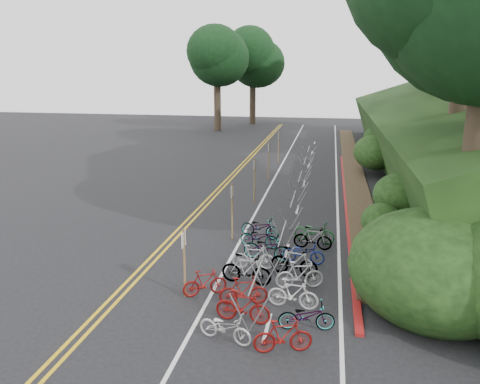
% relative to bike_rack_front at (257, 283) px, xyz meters
% --- Properties ---
extents(ground, '(120.00, 120.00, 0.00)m').
position_rel_bike_rack_front_xyz_m(ground, '(-2.63, 0.94, -0.87)').
color(ground, black).
rests_on(ground, ground).
extents(road_markings, '(7.47, 80.00, 0.01)m').
position_rel_bike_rack_front_xyz_m(road_markings, '(-1.99, 11.04, -0.86)').
color(road_markings, gold).
rests_on(road_markings, ground).
extents(red_curb, '(0.25, 28.00, 0.10)m').
position_rel_bike_rack_front_xyz_m(red_curb, '(3.07, 12.94, -0.82)').
color(red_curb, maroon).
rests_on(red_curb, ground).
extents(embankment, '(14.30, 48.14, 9.11)m').
position_rel_bike_rack_front_xyz_m(embankment, '(10.33, 19.98, 1.70)').
color(embankment, black).
rests_on(embankment, ground).
extents(bike_rack_front, '(1.15, 3.00, 1.19)m').
position_rel_bike_rack_front_xyz_m(bike_rack_front, '(0.00, 0.00, 0.00)').
color(bike_rack_front, gray).
rests_on(bike_rack_front, ground).
extents(bike_racks_rest, '(1.14, 23.00, 1.17)m').
position_rel_bike_rack_front_xyz_m(bike_racks_rest, '(0.37, 13.94, -0.01)').
color(bike_racks_rest, gray).
rests_on(bike_racks_rest, ground).
extents(signpost_near, '(0.08, 0.40, 2.34)m').
position_rel_bike_rack_front_xyz_m(signpost_near, '(-2.42, 0.35, 0.47)').
color(signpost_near, brown).
rests_on(signpost_near, ground).
extents(signposts_rest, '(0.08, 18.40, 2.50)m').
position_rel_bike_rack_front_xyz_m(signposts_rest, '(-2.03, 14.94, 0.56)').
color(signposts_rest, brown).
rests_on(signposts_rest, ground).
extents(bike_front, '(1.09, 1.51, 0.90)m').
position_rel_bike_rack_front_xyz_m(bike_front, '(-1.81, 0.56, -0.42)').
color(bike_front, maroon).
rests_on(bike_front, ground).
extents(bike_valet, '(3.45, 10.29, 1.08)m').
position_rel_bike_rack_front_xyz_m(bike_valet, '(0.33, 2.45, -0.39)').
color(bike_valet, beige).
rests_on(bike_valet, ground).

